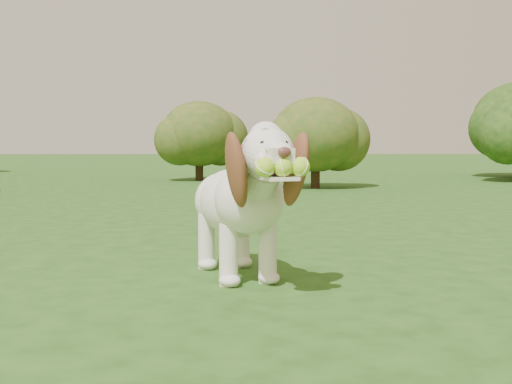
{
  "coord_description": "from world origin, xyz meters",
  "views": [
    {
      "loc": [
        -0.06,
        -3.27,
        0.77
      ],
      "look_at": [
        0.04,
        0.04,
        0.51
      ],
      "focal_mm": 45.0,
      "sensor_mm": 36.0,
      "label": 1
    }
  ],
  "objects": [
    {
      "name": "dog",
      "position": [
        -0.04,
        0.3,
        0.46
      ],
      "size": [
        0.7,
        1.33,
        0.87
      ],
      "rotation": [
        0.0,
        0.0,
        0.29
      ],
      "color": "white",
      "rests_on": "ground"
    },
    {
      "name": "shrub_b",
      "position": [
        -0.81,
        9.73,
        0.94
      ],
      "size": [
        1.55,
        1.55,
        1.6
      ],
      "color": "#382314",
      "rests_on": "ground"
    },
    {
      "name": "shrub_c",
      "position": [
        1.27,
        7.47,
        0.9
      ],
      "size": [
        1.48,
        1.48,
        1.53
      ],
      "color": "#382314",
      "rests_on": "ground"
    },
    {
      "name": "ground",
      "position": [
        0.0,
        0.0,
        0.0
      ],
      "size": [
        80.0,
        80.0,
        0.0
      ],
      "primitive_type": "plane",
      "color": "#204513",
      "rests_on": "ground"
    }
  ]
}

